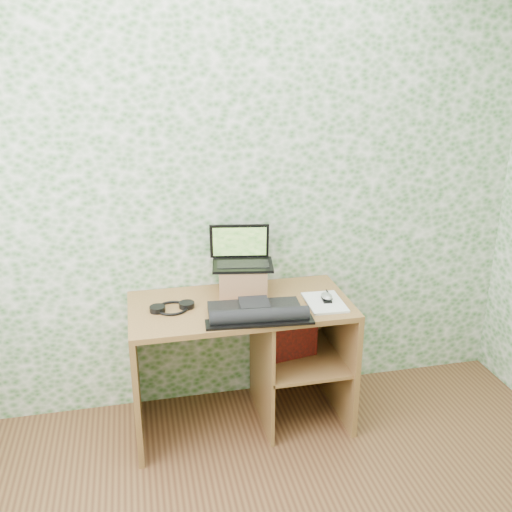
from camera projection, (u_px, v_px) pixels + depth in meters
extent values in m
plane|color=white|center=(229.00, 192.00, 3.19)|extent=(3.50, 0.00, 3.50)
cube|color=brown|center=(240.00, 306.00, 3.10)|extent=(1.20, 0.60, 0.03)
cube|color=brown|center=(136.00, 378.00, 3.11)|extent=(0.03, 0.60, 0.72)
cube|color=brown|center=(338.00, 355.00, 3.35)|extent=(0.03, 0.60, 0.72)
cube|color=brown|center=(261.00, 364.00, 3.26)|extent=(0.02, 0.56, 0.72)
cube|color=brown|center=(301.00, 356.00, 3.30)|extent=(0.46, 0.56, 0.02)
cube|color=brown|center=(288.00, 336.00, 3.57)|extent=(0.48, 0.02, 0.72)
cube|color=#A16A48|center=(243.00, 280.00, 3.21)|extent=(0.30, 0.26, 0.16)
cube|color=black|center=(243.00, 265.00, 3.18)|extent=(0.37, 0.28, 0.02)
cube|color=black|center=(243.00, 264.00, 3.17)|extent=(0.31, 0.17, 0.00)
cube|color=black|center=(239.00, 241.00, 3.23)|extent=(0.34, 0.11, 0.21)
cube|color=#1A4D16|center=(240.00, 242.00, 3.22)|extent=(0.30, 0.09, 0.18)
cube|color=black|center=(254.00, 309.00, 2.99)|extent=(0.50, 0.21, 0.04)
cube|color=black|center=(254.00, 307.00, 2.99)|extent=(0.17, 0.17, 0.06)
cylinder|color=black|center=(260.00, 316.00, 2.87)|extent=(0.51, 0.12, 0.08)
cube|color=black|center=(260.00, 322.00, 2.88)|extent=(0.56, 0.15, 0.01)
torus|color=black|center=(172.00, 308.00, 3.03)|extent=(0.19, 0.19, 0.01)
cylinder|color=black|center=(157.00, 309.00, 3.00)|extent=(0.08, 0.08, 0.03)
cylinder|color=black|center=(187.00, 305.00, 3.05)|extent=(0.08, 0.08, 0.03)
cube|color=silver|center=(325.00, 302.00, 3.10)|extent=(0.20, 0.28, 0.01)
ellipsoid|color=#B1B1B3|center=(327.00, 298.00, 3.10)|extent=(0.07, 0.10, 0.03)
cylinder|color=black|center=(329.00, 294.00, 3.17)|extent=(0.02, 0.13, 0.01)
cube|color=maroon|center=(294.00, 331.00, 3.23)|extent=(0.27, 0.13, 0.31)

